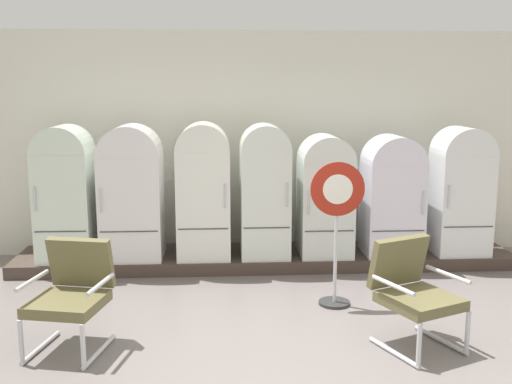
{
  "coord_description": "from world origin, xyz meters",
  "views": [
    {
      "loc": [
        -0.55,
        -4.17,
        2.24
      ],
      "look_at": [
        -0.14,
        2.75,
        0.97
      ],
      "focal_mm": 41.96,
      "sensor_mm": 36.0,
      "label": 1
    }
  ],
  "objects_px": {
    "refrigerator_1": "(132,188)",
    "refrigerator_4": "(325,192)",
    "refrigerator_0": "(65,189)",
    "refrigerator_3": "(265,186)",
    "armchair_right": "(413,289)",
    "refrigerator_2": "(203,186)",
    "refrigerator_5": "(392,192)",
    "refrigerator_6": "(461,187)",
    "sign_stand": "(336,230)",
    "armchair_left": "(72,291)"
  },
  "relations": [
    {
      "from": "refrigerator_2",
      "to": "armchair_left",
      "type": "bearing_deg",
      "value": -115.58
    },
    {
      "from": "refrigerator_1",
      "to": "refrigerator_6",
      "type": "bearing_deg",
      "value": -0.54
    },
    {
      "from": "refrigerator_6",
      "to": "sign_stand",
      "type": "relative_size",
      "value": 1.06
    },
    {
      "from": "refrigerator_0",
      "to": "armchair_left",
      "type": "xyz_separation_m",
      "value": [
        0.57,
        -2.18,
        -0.49
      ]
    },
    {
      "from": "refrigerator_5",
      "to": "armchair_right",
      "type": "relative_size",
      "value": 1.58
    },
    {
      "from": "refrigerator_2",
      "to": "sign_stand",
      "type": "relative_size",
      "value": 1.1
    },
    {
      "from": "armchair_right",
      "to": "refrigerator_4",
      "type": "bearing_deg",
      "value": 98.84
    },
    {
      "from": "refrigerator_5",
      "to": "armchair_left",
      "type": "height_order",
      "value": "refrigerator_5"
    },
    {
      "from": "armchair_right",
      "to": "sign_stand",
      "type": "bearing_deg",
      "value": 116.47
    },
    {
      "from": "refrigerator_6",
      "to": "refrigerator_3",
      "type": "bearing_deg",
      "value": 179.25
    },
    {
      "from": "refrigerator_2",
      "to": "armchair_left",
      "type": "height_order",
      "value": "refrigerator_2"
    },
    {
      "from": "refrigerator_4",
      "to": "armchair_right",
      "type": "height_order",
      "value": "refrigerator_4"
    },
    {
      "from": "refrigerator_2",
      "to": "refrigerator_5",
      "type": "xyz_separation_m",
      "value": [
        2.3,
        -0.03,
        -0.09
      ]
    },
    {
      "from": "refrigerator_3",
      "to": "armchair_right",
      "type": "bearing_deg",
      "value": -64.49
    },
    {
      "from": "refrigerator_0",
      "to": "sign_stand",
      "type": "xyz_separation_m",
      "value": [
        2.99,
        -1.34,
        -0.22
      ]
    },
    {
      "from": "refrigerator_0",
      "to": "refrigerator_5",
      "type": "bearing_deg",
      "value": -0.02
    },
    {
      "from": "armchair_right",
      "to": "sign_stand",
      "type": "height_order",
      "value": "sign_stand"
    },
    {
      "from": "refrigerator_4",
      "to": "refrigerator_6",
      "type": "distance_m",
      "value": 1.67
    },
    {
      "from": "refrigerator_3",
      "to": "refrigerator_4",
      "type": "bearing_deg",
      "value": 0.75
    },
    {
      "from": "refrigerator_4",
      "to": "sign_stand",
      "type": "xyz_separation_m",
      "value": [
        -0.12,
        -1.35,
        -0.14
      ]
    },
    {
      "from": "refrigerator_3",
      "to": "armchair_left",
      "type": "distance_m",
      "value": 2.87
    },
    {
      "from": "refrigerator_1",
      "to": "refrigerator_4",
      "type": "height_order",
      "value": "refrigerator_1"
    },
    {
      "from": "refrigerator_0",
      "to": "sign_stand",
      "type": "distance_m",
      "value": 3.28
    },
    {
      "from": "armchair_left",
      "to": "armchair_right",
      "type": "xyz_separation_m",
      "value": [
        2.89,
        -0.12,
        0.0
      ]
    },
    {
      "from": "armchair_left",
      "to": "armchair_right",
      "type": "bearing_deg",
      "value": -2.31
    },
    {
      "from": "refrigerator_0",
      "to": "sign_stand",
      "type": "relative_size",
      "value": 1.08
    },
    {
      "from": "refrigerator_1",
      "to": "refrigerator_5",
      "type": "distance_m",
      "value": 3.16
    },
    {
      "from": "refrigerator_1",
      "to": "refrigerator_3",
      "type": "xyz_separation_m",
      "value": [
        1.59,
        -0.01,
        0.01
      ]
    },
    {
      "from": "refrigerator_1",
      "to": "refrigerator_3",
      "type": "relative_size",
      "value": 1.0
    },
    {
      "from": "refrigerator_3",
      "to": "refrigerator_5",
      "type": "height_order",
      "value": "refrigerator_3"
    },
    {
      "from": "refrigerator_0",
      "to": "refrigerator_4",
      "type": "distance_m",
      "value": 3.11
    },
    {
      "from": "refrigerator_2",
      "to": "refrigerator_5",
      "type": "relative_size",
      "value": 1.11
    },
    {
      "from": "refrigerator_4",
      "to": "refrigerator_6",
      "type": "bearing_deg",
      "value": -1.41
    },
    {
      "from": "refrigerator_5",
      "to": "sign_stand",
      "type": "xyz_separation_m",
      "value": [
        -0.94,
        -1.34,
        -0.14
      ]
    },
    {
      "from": "refrigerator_2",
      "to": "armchair_right",
      "type": "xyz_separation_m",
      "value": [
        1.84,
        -2.33,
        -0.51
      ]
    },
    {
      "from": "armchair_left",
      "to": "refrigerator_3",
      "type": "bearing_deg",
      "value": 50.61
    },
    {
      "from": "refrigerator_3",
      "to": "refrigerator_0",
      "type": "bearing_deg",
      "value": -179.93
    },
    {
      "from": "refrigerator_2",
      "to": "refrigerator_4",
      "type": "distance_m",
      "value": 1.48
    },
    {
      "from": "refrigerator_2",
      "to": "refrigerator_3",
      "type": "xyz_separation_m",
      "value": [
        0.74,
        -0.02,
        -0.01
      ]
    },
    {
      "from": "refrigerator_2",
      "to": "refrigerator_4",
      "type": "relative_size",
      "value": 1.1
    },
    {
      "from": "refrigerator_0",
      "to": "armchair_right",
      "type": "height_order",
      "value": "refrigerator_0"
    },
    {
      "from": "refrigerator_5",
      "to": "armchair_right",
      "type": "height_order",
      "value": "refrigerator_5"
    },
    {
      "from": "refrigerator_0",
      "to": "armchair_right",
      "type": "bearing_deg",
      "value": -33.56
    },
    {
      "from": "refrigerator_4",
      "to": "armchair_left",
      "type": "relative_size",
      "value": 1.59
    },
    {
      "from": "armchair_left",
      "to": "refrigerator_2",
      "type": "bearing_deg",
      "value": 64.42
    },
    {
      "from": "refrigerator_5",
      "to": "armchair_right",
      "type": "xyz_separation_m",
      "value": [
        -0.46,
        -2.3,
        -0.41
      ]
    },
    {
      "from": "refrigerator_4",
      "to": "refrigerator_5",
      "type": "height_order",
      "value": "refrigerator_4"
    },
    {
      "from": "refrigerator_4",
      "to": "armchair_right",
      "type": "bearing_deg",
      "value": -81.16
    },
    {
      "from": "refrigerator_6",
      "to": "armchair_left",
      "type": "xyz_separation_m",
      "value": [
        -4.21,
        -2.15,
        -0.47
      ]
    },
    {
      "from": "refrigerator_1",
      "to": "sign_stand",
      "type": "distance_m",
      "value": 2.6
    }
  ]
}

